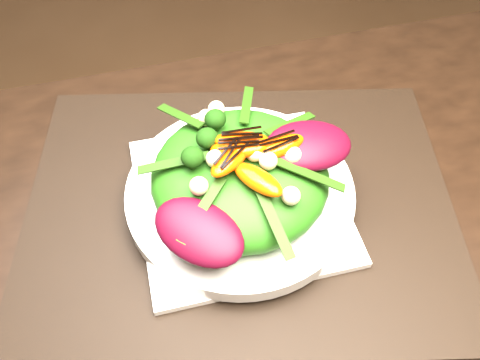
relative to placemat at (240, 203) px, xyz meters
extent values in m
cube|color=black|center=(0.00, 0.00, 0.00)|extent=(0.59, 0.49, 0.00)
cube|color=white|center=(0.00, 0.00, 0.01)|extent=(0.24, 0.24, 0.01)
cylinder|color=silver|center=(0.00, 0.00, 0.02)|extent=(0.28, 0.28, 0.02)
ellipsoid|color=#276112|center=(0.00, 0.00, 0.05)|extent=(0.24, 0.24, 0.07)
ellipsoid|color=#3D0614|center=(0.08, 0.00, 0.09)|extent=(0.10, 0.07, 0.02)
ellipsoid|color=#F24003|center=(0.00, 0.01, 0.10)|extent=(0.06, 0.03, 0.02)
sphere|color=black|center=(-0.06, 0.03, 0.10)|extent=(0.04, 0.04, 0.03)
sphere|color=#BFB886|center=(0.03, -0.04, 0.09)|extent=(0.02, 0.02, 0.02)
cube|color=black|center=(0.00, 0.01, 0.10)|extent=(0.05, 0.01, 0.00)
camera|label=1|loc=(-0.09, -0.34, 0.51)|focal=38.00mm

